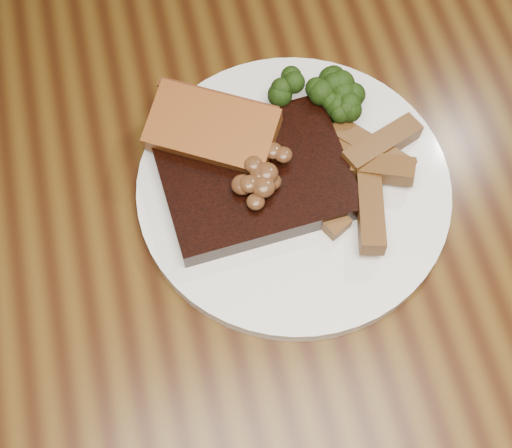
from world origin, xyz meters
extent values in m
plane|color=#311E0B|center=(0.00, 0.00, 0.00)|extent=(4.50, 4.50, 0.00)
cube|color=#492F0E|center=(0.00, 0.00, 0.73)|extent=(1.60, 0.90, 0.04)
cylinder|color=black|center=(0.05, 0.62, 0.21)|extent=(0.04, 0.04, 0.43)
cylinder|color=black|center=(-0.30, 0.55, 0.21)|extent=(0.04, 0.04, 0.43)
cylinder|color=white|center=(0.04, 0.06, 0.76)|extent=(0.36, 0.36, 0.01)
cube|color=black|center=(0.01, 0.07, 0.78)|extent=(0.19, 0.15, 0.03)
cube|color=#BBAC91|center=(0.01, 0.01, 0.77)|extent=(0.14, 0.02, 0.02)
cube|color=#994E1B|center=(-0.02, 0.12, 0.78)|extent=(0.14, 0.12, 0.03)
camera|label=1|loc=(-0.07, -0.26, 1.39)|focal=50.00mm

